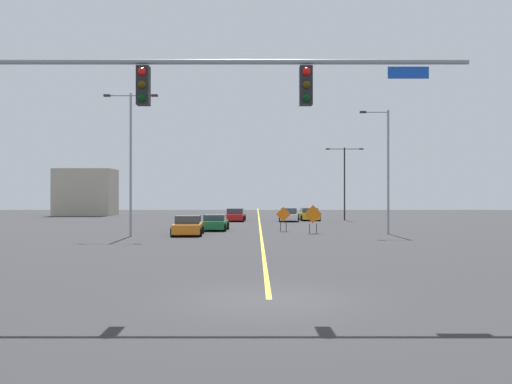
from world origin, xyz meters
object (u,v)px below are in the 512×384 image
car_green_far (218,223)px  car_orange_near (191,226)px  traffic_signal_assembly (149,106)px  construction_sign_median_near (316,215)px  street_lamp_near_left (347,177)px  street_lamp_mid_right (133,153)px  car_red_passing (238,215)px  street_lamp_mid_left (389,166)px  construction_sign_right_lane (286,216)px  car_white_distant (291,215)px  car_yellow_approaching (312,215)px

car_green_far → car_orange_near: bearing=-106.2°
traffic_signal_assembly → construction_sign_median_near: size_ratio=6.38×
traffic_signal_assembly → street_lamp_near_left: size_ratio=1.65×
street_lamp_mid_right → car_orange_near: street_lamp_mid_right is taller
street_lamp_near_left → car_red_passing: bearing=-170.2°
car_orange_near → car_green_far: car_orange_near is taller
street_lamp_mid_left → construction_sign_right_lane: (-7.17, 3.19, -3.68)m
construction_sign_right_lane → street_lamp_near_left: bearing=66.9°
car_green_far → car_white_distant: (6.70, 14.53, 0.05)m
construction_sign_right_lane → construction_sign_median_near: construction_sign_median_near is taller
construction_sign_median_near → street_lamp_mid_left: bearing=-10.9°
street_lamp_mid_left → car_orange_near: 14.67m
car_yellow_approaching → car_green_far: 19.02m
street_lamp_near_left → car_white_distant: (-6.34, -2.40, -4.16)m
car_orange_near → car_yellow_approaching: (10.57, 21.82, 0.00)m
street_lamp_mid_left → traffic_signal_assembly: bearing=-117.1°
street_lamp_near_left → car_orange_near: 26.72m
street_lamp_mid_right → car_white_distant: size_ratio=2.11×
traffic_signal_assembly → street_lamp_mid_right: (-5.51, 21.89, 0.43)m
car_yellow_approaching → traffic_signal_assembly: bearing=-101.1°
traffic_signal_assembly → street_lamp_mid_left: size_ratio=1.49×
street_lamp_mid_left → car_red_passing: street_lamp_mid_left is taller
car_yellow_approaching → car_white_distant: (-2.38, -2.19, 0.01)m
street_lamp_near_left → construction_sign_right_lane: bearing=-113.1°
street_lamp_near_left → construction_sign_median_near: 21.23m
street_lamp_near_left → street_lamp_mid_right: street_lamp_mid_right is taller
construction_sign_right_lane → car_orange_near: construction_sign_right_lane is taller
street_lamp_mid_right → car_green_far: bearing=50.3°
street_lamp_mid_left → street_lamp_mid_right: size_ratio=0.92×
car_green_far → car_white_distant: car_white_distant is taller
car_red_passing → car_yellow_approaching: car_yellow_approaching is taller
street_lamp_mid_left → construction_sign_right_lane: bearing=156.0°
street_lamp_near_left → construction_sign_median_near: size_ratio=3.88×
traffic_signal_assembly → car_yellow_approaching: (8.78, 44.87, -4.55)m
car_orange_near → car_red_passing: car_orange_near is taller
street_lamp_mid_left → construction_sign_median_near: street_lamp_mid_left is taller
car_red_passing → car_white_distant: bearing=-3.3°
street_lamp_near_left → street_lamp_mid_left: size_ratio=0.91×
street_lamp_mid_left → car_green_far: size_ratio=2.28×
construction_sign_median_near → car_yellow_approaching: construction_sign_median_near is taller
car_yellow_approaching → street_lamp_mid_right: bearing=-121.9°
street_lamp_mid_left → street_lamp_mid_right: bearing=-173.5°
traffic_signal_assembly → construction_sign_right_lane: 27.88m
car_white_distant → traffic_signal_assembly: bearing=-98.5°
car_red_passing → car_white_distant: (5.66, -0.32, 0.02)m
street_lamp_near_left → car_yellow_approaching: 5.76m
car_red_passing → car_white_distant: 5.67m
street_lamp_near_left → car_green_far: street_lamp_near_left is taller
street_lamp_near_left → street_lamp_mid_right: size_ratio=0.83×
car_orange_near → car_white_distant: car_white_distant is taller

